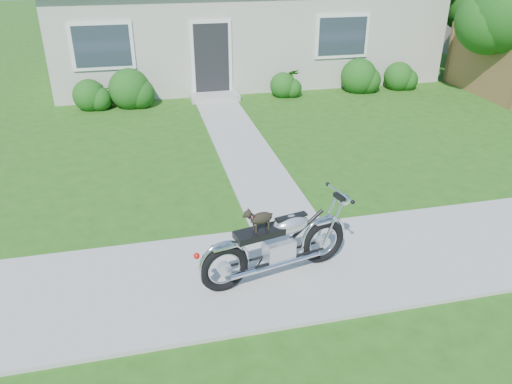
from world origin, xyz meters
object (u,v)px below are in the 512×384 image
(potted_plant_left, at_px, (105,94))
(potted_plant_right, at_px, (293,82))
(house, at_px, (241,7))
(motorcycle_with_dog, at_px, (279,244))

(potted_plant_left, relative_size, potted_plant_right, 0.95)
(potted_plant_right, bearing_deg, house, 104.10)
(potted_plant_left, distance_m, motorcycle_with_dog, 9.08)
(potted_plant_left, xyz_separation_m, potted_plant_right, (5.44, 0.00, 0.02))
(potted_plant_left, distance_m, potted_plant_right, 5.44)
(potted_plant_right, height_order, motorcycle_with_dog, motorcycle_with_dog)
(house, bearing_deg, motorcycle_with_dog, -99.35)
(house, height_order, potted_plant_left, house)
(motorcycle_with_dog, bearing_deg, house, 68.18)
(house, xyz_separation_m, motorcycle_with_dog, (-2.00, -12.15, -1.62))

